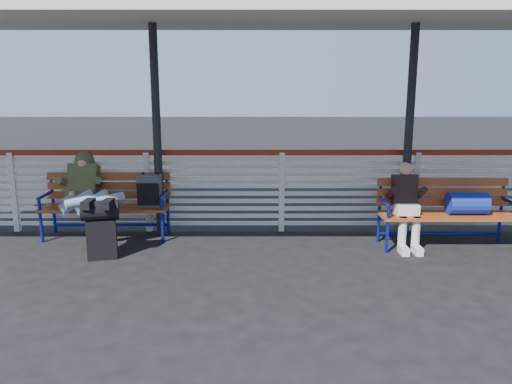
{
  "coord_description": "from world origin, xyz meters",
  "views": [
    {
      "loc": [
        -0.4,
        -5.38,
        2.16
      ],
      "look_at": [
        -0.39,
        1.0,
        0.8
      ],
      "focal_mm": 35.0,
      "sensor_mm": 36.0,
      "label": 1
    }
  ],
  "objects_px": {
    "luggage_stack": "(101,227)",
    "bench_left": "(120,197)",
    "bench_right": "(454,205)",
    "traveler_man": "(88,195)",
    "companion_person": "(406,204)"
  },
  "relations": [
    {
      "from": "luggage_stack",
      "to": "bench_left",
      "type": "bearing_deg",
      "value": 76.54
    },
    {
      "from": "bench_right",
      "to": "traveler_man",
      "type": "relative_size",
      "value": 1.21
    },
    {
      "from": "bench_right",
      "to": "companion_person",
      "type": "xyz_separation_m",
      "value": [
        -0.65,
        -0.02,
        0.02
      ]
    },
    {
      "from": "luggage_stack",
      "to": "bench_left",
      "type": "relative_size",
      "value": 0.42
    },
    {
      "from": "bench_right",
      "to": "traveler_man",
      "type": "height_order",
      "value": "traveler_man"
    },
    {
      "from": "luggage_stack",
      "to": "companion_person",
      "type": "distance_m",
      "value": 4.01
    },
    {
      "from": "bench_left",
      "to": "bench_right",
      "type": "bearing_deg",
      "value": -5.81
    },
    {
      "from": "bench_right",
      "to": "companion_person",
      "type": "distance_m",
      "value": 0.65
    },
    {
      "from": "luggage_stack",
      "to": "bench_right",
      "type": "distance_m",
      "value": 4.66
    },
    {
      "from": "bench_left",
      "to": "companion_person",
      "type": "relative_size",
      "value": 1.57
    },
    {
      "from": "bench_left",
      "to": "luggage_stack",
      "type": "bearing_deg",
      "value": -89.93
    },
    {
      "from": "bench_left",
      "to": "companion_person",
      "type": "height_order",
      "value": "companion_person"
    },
    {
      "from": "companion_person",
      "to": "luggage_stack",
      "type": "bearing_deg",
      "value": -173.63
    },
    {
      "from": "bench_right",
      "to": "traveler_man",
      "type": "xyz_separation_m",
      "value": [
        -4.99,
        0.15,
        0.11
      ]
    },
    {
      "from": "bench_left",
      "to": "companion_person",
      "type": "bearing_deg",
      "value": -7.0
    }
  ]
}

